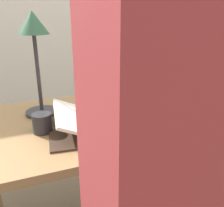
{
  "coord_description": "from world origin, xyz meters",
  "views": [
    {
      "loc": [
        -0.45,
        -1.05,
        1.21
      ],
      "look_at": [
        -0.05,
        -0.05,
        0.81
      ],
      "focal_mm": 40.0,
      "sensor_mm": 36.0,
      "label": 1
    }
  ],
  "objects_px": {
    "reading_lamp": "(35,41)",
    "coffee_mug": "(42,123)",
    "open_book": "(110,121)",
    "book_standing_upright": "(161,81)",
    "book_stack_tall": "(190,83)",
    "person_reader": "(182,203)"
  },
  "relations": [
    {
      "from": "book_standing_upright",
      "to": "person_reader",
      "type": "xyz_separation_m",
      "value": [
        -0.43,
        -0.76,
        -0.01
      ]
    },
    {
      "from": "book_stack_tall",
      "to": "coffee_mug",
      "type": "bearing_deg",
      "value": -174.64
    },
    {
      "from": "book_standing_upright",
      "to": "reading_lamp",
      "type": "distance_m",
      "value": 0.65
    },
    {
      "from": "open_book",
      "to": "book_standing_upright",
      "type": "relative_size",
      "value": 2.03
    },
    {
      "from": "book_stack_tall",
      "to": "reading_lamp",
      "type": "bearing_deg",
      "value": 170.55
    },
    {
      "from": "reading_lamp",
      "to": "book_standing_upright",
      "type": "bearing_deg",
      "value": -10.82
    },
    {
      "from": "book_stack_tall",
      "to": "reading_lamp",
      "type": "height_order",
      "value": "reading_lamp"
    },
    {
      "from": "reading_lamp",
      "to": "coffee_mug",
      "type": "distance_m",
      "value": 0.37
    },
    {
      "from": "coffee_mug",
      "to": "open_book",
      "type": "bearing_deg",
      "value": -11.36
    },
    {
      "from": "book_stack_tall",
      "to": "book_standing_upright",
      "type": "distance_m",
      "value": 0.18
    },
    {
      "from": "book_standing_upright",
      "to": "open_book",
      "type": "bearing_deg",
      "value": -155.95
    },
    {
      "from": "book_standing_upright",
      "to": "coffee_mug",
      "type": "xyz_separation_m",
      "value": [
        -0.63,
        -0.09,
        -0.1
      ]
    },
    {
      "from": "open_book",
      "to": "coffee_mug",
      "type": "bearing_deg",
      "value": 175.55
    },
    {
      "from": "book_standing_upright",
      "to": "person_reader",
      "type": "bearing_deg",
      "value": -118.31
    },
    {
      "from": "book_stack_tall",
      "to": "coffee_mug",
      "type": "distance_m",
      "value": 0.81
    },
    {
      "from": "open_book",
      "to": "reading_lamp",
      "type": "height_order",
      "value": "reading_lamp"
    },
    {
      "from": "reading_lamp",
      "to": "coffee_mug",
      "type": "xyz_separation_m",
      "value": [
        -0.02,
        -0.21,
        -0.31
      ]
    },
    {
      "from": "book_stack_tall",
      "to": "person_reader",
      "type": "xyz_separation_m",
      "value": [
        -0.61,
        -0.75,
        0.01
      ]
    },
    {
      "from": "book_stack_tall",
      "to": "reading_lamp",
      "type": "distance_m",
      "value": 0.83
    },
    {
      "from": "open_book",
      "to": "reading_lamp",
      "type": "xyz_separation_m",
      "value": [
        -0.26,
        0.26,
        0.32
      ]
    },
    {
      "from": "coffee_mug",
      "to": "person_reader",
      "type": "xyz_separation_m",
      "value": [
        0.2,
        -0.68,
        0.08
      ]
    },
    {
      "from": "book_stack_tall",
      "to": "coffee_mug",
      "type": "xyz_separation_m",
      "value": [
        -0.8,
        -0.08,
        -0.07
      ]
    }
  ]
}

